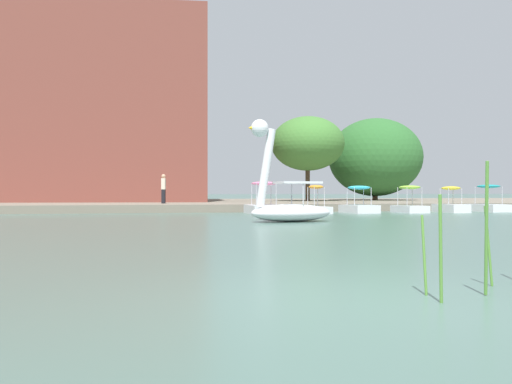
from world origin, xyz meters
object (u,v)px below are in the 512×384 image
pedal_boat_teal (488,204)px  tree_sapling_by_fence (308,144)px  swan_boat (287,201)px  pedal_boat_yellow (451,205)px  pedal_boat_lime (410,204)px  person_on_path (163,188)px  tree_willow_overhanging (375,157)px  tree_willow_near_path (19,144)px  pedal_boat_orange (316,206)px  pedal_boat_pink (264,205)px  pedal_boat_cyan (359,205)px

pedal_boat_teal → tree_sapling_by_fence: size_ratio=0.40×
swan_boat → pedal_boat_yellow: bearing=33.0°
pedal_boat_lime → person_on_path: person_on_path is taller
pedal_boat_teal → tree_sapling_by_fence: 14.02m
tree_willow_overhanging → tree_willow_near_path: 26.67m
pedal_boat_lime → pedal_boat_teal: pedal_boat_teal is taller
swan_boat → tree_willow_near_path: 26.31m
swan_boat → pedal_boat_lime: size_ratio=1.86×
pedal_boat_lime → pedal_boat_orange: bearing=177.1°
pedal_boat_yellow → tree_willow_near_path: 28.98m
person_on_path → tree_sapling_by_fence: bearing=30.7°
tree_sapling_by_fence → pedal_boat_yellow: bearing=-71.3°
swan_boat → pedal_boat_orange: (3.63, 7.48, -0.37)m
tree_willow_near_path → person_on_path: (9.48, -9.48, -3.12)m
tree_sapling_by_fence → person_on_path: bearing=-149.3°
pedal_boat_pink → person_on_path: size_ratio=1.44×
tree_sapling_by_fence → pedal_boat_pink: bearing=-117.2°
pedal_boat_cyan → tree_willow_near_path: size_ratio=0.27×
pedal_boat_cyan → pedal_boat_yellow: 5.07m
pedal_boat_orange → pedal_boat_teal: 10.11m
pedal_boat_yellow → tree_sapling_by_fence: tree_sapling_by_fence is taller
pedal_boat_cyan → person_on_path: 11.19m
swan_boat → tree_sapling_by_fence: (6.95, 19.32, 3.83)m
pedal_boat_lime → person_on_path: bearing=155.3°
pedal_boat_yellow → tree_sapling_by_fence: size_ratio=0.34×
pedal_boat_teal → tree_willow_overhanging: size_ratio=0.25×
pedal_boat_teal → tree_sapling_by_fence: (-6.78, 11.55, 4.15)m
swan_boat → pedal_boat_teal: 15.78m
tree_willow_near_path → pedal_boat_lime: bearing=-34.7°
swan_boat → pedal_boat_teal: size_ratio=1.51×
swan_boat → pedal_boat_yellow: (11.07, 7.18, -0.35)m
pedal_boat_lime → pedal_boat_yellow: pedal_boat_lime is taller
pedal_boat_cyan → pedal_boat_pink: bearing=-179.9°
pedal_boat_teal → person_on_path: (-17.48, 5.19, 0.89)m
pedal_boat_yellow → tree_sapling_by_fence: (-4.12, 12.14, 4.18)m
pedal_boat_pink → pedal_boat_teal: bearing=0.9°
pedal_boat_yellow → tree_willow_overhanging: (2.36, 14.85, 3.43)m
tree_willow_overhanging → pedal_boat_cyan: bearing=-117.2°
swan_boat → person_on_path: (-3.76, 12.96, 0.56)m
pedal_boat_pink → pedal_boat_lime: pedal_boat_pink is taller
pedal_boat_orange → pedal_boat_cyan: bearing=2.3°
tree_willow_overhanging → pedal_boat_lime: bearing=-107.7°
pedal_boat_pink → tree_willow_overhanging: (12.52, 14.46, 3.41)m
pedal_boat_lime → person_on_path: 13.74m
pedal_boat_lime → tree_willow_overhanging: tree_willow_overhanging is taller
swan_boat → tree_willow_overhanging: bearing=58.6°
swan_boat → pedal_boat_orange: swan_boat is taller
pedal_boat_pink → tree_willow_near_path: size_ratio=0.29×
pedal_boat_lime → tree_willow_near_path: (-21.93, 15.21, 4.00)m
tree_willow_overhanging → tree_willow_near_path: bearing=179.1°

